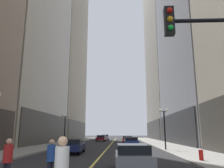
# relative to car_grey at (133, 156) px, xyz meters

# --- Properties ---
(ground_plane) EXTENTS (200.00, 200.00, 0.00)m
(ground_plane) POSITION_rel_car_grey_xyz_m (-2.31, 26.56, -0.72)
(ground_plane) COLOR #262628
(sidewalk_left) EXTENTS (4.50, 78.00, 0.15)m
(sidewalk_left) POSITION_rel_car_grey_xyz_m (-10.56, 26.56, -0.64)
(sidewalk_left) COLOR gray
(sidewalk_left) RESTS_ON ground
(sidewalk_right) EXTENTS (4.50, 78.00, 0.15)m
(sidewalk_right) POSITION_rel_car_grey_xyz_m (5.94, 26.56, -0.64)
(sidewalk_right) COLOR gray
(sidewalk_right) RESTS_ON ground
(lane_centre_stripe) EXTENTS (0.16, 70.00, 0.01)m
(lane_centre_stripe) POSITION_rel_car_grey_xyz_m (-2.31, 26.56, -0.71)
(lane_centre_stripe) COLOR #E5D64C
(lane_centre_stripe) RESTS_ON ground
(building_left_far) EXTENTS (12.90, 26.00, 52.68)m
(building_left_far) POSITION_rel_car_grey_xyz_m (-19.17, 51.56, 25.54)
(building_left_far) COLOR #B7AD99
(building_left_far) RESTS_ON ground
(car_grey) EXTENTS (1.89, 4.10, 1.32)m
(car_grey) POSITION_rel_car_grey_xyz_m (0.00, 0.00, 0.00)
(car_grey) COLOR slate
(car_grey) RESTS_ON ground
(car_navy) EXTENTS (1.92, 4.75, 1.32)m
(car_navy) POSITION_rel_car_grey_xyz_m (-5.04, 9.28, 0.00)
(car_navy) COLOR #141E4C
(car_navy) RESTS_ON ground
(car_blue) EXTENTS (1.94, 4.30, 1.32)m
(car_blue) POSITION_rel_car_grey_xyz_m (0.71, 18.86, 0.00)
(car_blue) COLOR navy
(car_blue) RESTS_ON ground
(car_red) EXTENTS (1.86, 4.17, 1.32)m
(car_red) POSITION_rel_car_grey_xyz_m (0.54, 29.26, 0.00)
(car_red) COLOR #B21919
(car_red) RESTS_ON ground
(car_maroon) EXTENTS (2.11, 4.55, 1.32)m
(car_maroon) POSITION_rel_car_grey_xyz_m (-5.00, 38.27, 0.00)
(car_maroon) COLOR maroon
(car_maroon) RESTS_ON ground
(car_white) EXTENTS (2.09, 4.84, 1.32)m
(car_white) POSITION_rel_car_grey_xyz_m (-4.88, 48.74, 0.01)
(car_white) COLOR silver
(car_white) RESTS_ON ground
(pedestrian_in_red_jacket) EXTENTS (0.44, 0.44, 1.69)m
(pedestrian_in_red_jacket) POSITION_rel_car_grey_xyz_m (-4.81, -3.52, 0.27)
(pedestrian_in_red_jacket) COLOR black
(pedestrian_in_red_jacket) RESTS_ON ground
(pedestrian_in_blue_hoodie) EXTENTS (0.46, 0.46, 1.64)m
(pedestrian_in_blue_hoodie) POSITION_rel_car_grey_xyz_m (-3.38, -2.87, 0.24)
(pedestrian_in_blue_hoodie) COLOR black
(pedestrian_in_blue_hoodie) RESTS_ON ground
(street_lamp_left_far) EXTENTS (1.06, 0.36, 4.43)m
(street_lamp_left_far) POSITION_rel_car_grey_xyz_m (-8.71, 20.32, 2.54)
(street_lamp_left_far) COLOR black
(street_lamp_left_far) RESTS_ON ground
(street_lamp_right_mid) EXTENTS (1.06, 0.36, 4.43)m
(street_lamp_right_mid) POSITION_rel_car_grey_xyz_m (4.09, 12.57, 2.54)
(street_lamp_right_mid) COLOR black
(street_lamp_right_mid) RESTS_ON ground
(fire_hydrant_right) EXTENTS (0.28, 0.28, 0.80)m
(fire_hydrant_right) POSITION_rel_car_grey_xyz_m (4.59, 3.32, -0.32)
(fire_hydrant_right) COLOR red
(fire_hydrant_right) RESTS_ON ground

